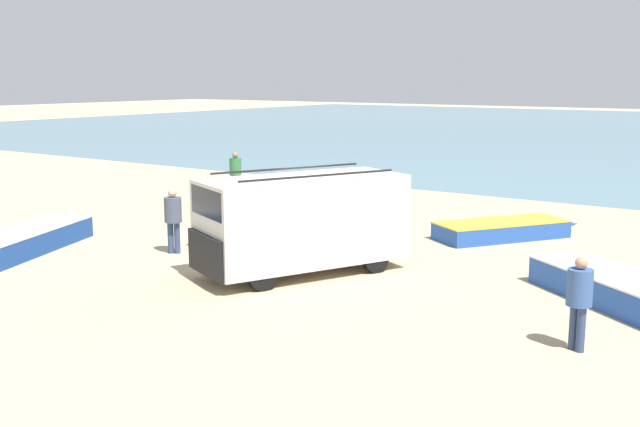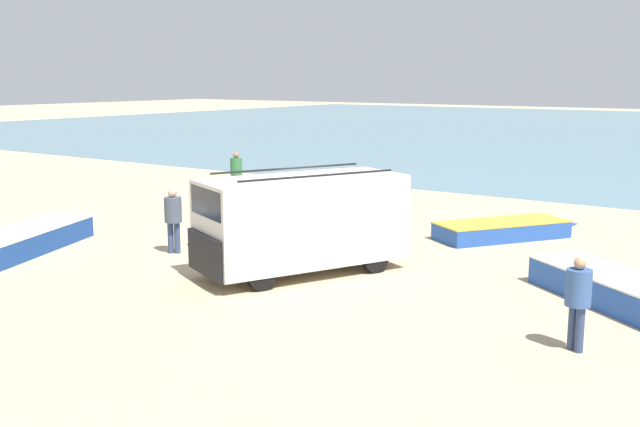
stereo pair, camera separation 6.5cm
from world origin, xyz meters
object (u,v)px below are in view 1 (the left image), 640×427
object	(u,v)px
fishing_rowboat_3	(624,292)
fisherman_0	(236,170)
fishing_rowboat_0	(505,229)
fisherman_3	(173,215)
fishing_rowboat_1	(22,242)
fisherman_2	(207,212)
parked_van	(302,221)
fisherman_1	(579,295)
fishing_rowboat_2	(231,204)

from	to	relation	value
fishing_rowboat_3	fisherman_0	size ratio (longest dim) A/B	2.67
fishing_rowboat_0	fisherman_3	size ratio (longest dim) A/B	2.57
fishing_rowboat_1	fishing_rowboat_3	world-z (taller)	fishing_rowboat_3
fishing_rowboat_0	fisherman_2	xyz separation A→B (m)	(-5.99, -5.96, 0.78)
fishing_rowboat_1	fisherman_3	bearing A→B (deg)	102.87
fisherman_3	fishing_rowboat_0	bearing A→B (deg)	-74.94
fishing_rowboat_0	fisherman_0	distance (m)	11.37
fishing_rowboat_0	fisherman_3	distance (m)	9.37
fishing_rowboat_1	fisherman_0	distance (m)	10.41
parked_van	fisherman_1	xyz separation A→B (m)	(6.80, -1.47, -0.29)
fisherman_1	fisherman_3	xyz separation A→B (m)	(-10.74, 1.19, 0.05)
fisherman_0	fisherman_2	bearing A→B (deg)	36.90
fishing_rowboat_1	fisherman_0	bearing A→B (deg)	167.13
fishing_rowboat_2	fisherman_3	xyz separation A→B (m)	(2.66, -5.25, 0.69)
fishing_rowboat_1	fishing_rowboat_2	xyz separation A→B (m)	(0.64, 7.49, 0.03)
parked_van	fishing_rowboat_3	world-z (taller)	parked_van
fishing_rowboat_1	fishing_rowboat_2	distance (m)	7.52
fishing_rowboat_3	fishing_rowboat_1	bearing A→B (deg)	-128.14
fishing_rowboat_0	fishing_rowboat_3	bearing A→B (deg)	-104.79
fishing_rowboat_2	fisherman_1	xyz separation A→B (m)	(13.40, -6.44, 0.64)
parked_van	fisherman_3	size ratio (longest dim) A/B	3.05
fishing_rowboat_2	fisherman_3	distance (m)	5.92
fisherman_3	fishing_rowboat_1	bearing A→B (deg)	92.94
parked_van	fishing_rowboat_0	size ratio (longest dim) A/B	1.19
fishing_rowboat_2	fisherman_1	size ratio (longest dim) A/B	2.44
fishing_rowboat_0	fisherman_0	world-z (taller)	fisherman_0
fishing_rowboat_2	fishing_rowboat_3	bearing A→B (deg)	27.42
parked_van	fisherman_2	size ratio (longest dim) A/B	3.04
fishing_rowboat_2	fisherman_0	bearing A→B (deg)	169.66
fisherman_1	fisherman_2	world-z (taller)	fisherman_2
fisherman_1	fisherman_0	bearing A→B (deg)	88.21
fisherman_0	fisherman_3	world-z (taller)	fisherman_0
fishing_rowboat_3	fisherman_3	xyz separation A→B (m)	(-10.80, -1.85, 0.72)
fishing_rowboat_3	fisherman_3	distance (m)	10.98
fishing_rowboat_0	fishing_rowboat_1	bearing A→B (deg)	166.28
fishing_rowboat_0	fishing_rowboat_3	world-z (taller)	fishing_rowboat_3
fisherman_0	fisherman_3	size ratio (longest dim) A/B	1.01
parked_van	fisherman_2	xyz separation A→B (m)	(-3.48, 0.51, -0.23)
fishing_rowboat_0	fisherman_3	bearing A→B (deg)	169.91
fishing_rowboat_1	fisherman_2	distance (m)	4.88
fishing_rowboat_3	fisherman_0	xyz separation A→B (m)	(-15.63, 6.17, 0.73)
fishing_rowboat_2	fisherman_3	world-z (taller)	fisherman_3
parked_van	fisherman_2	bearing A→B (deg)	-73.51
fishing_rowboat_2	fishing_rowboat_3	distance (m)	13.88
fishing_rowboat_1	fishing_rowboat_3	bearing A→B (deg)	84.85
fishing_rowboat_0	fisherman_2	world-z (taller)	fisherman_2
parked_van	fisherman_3	xyz separation A→B (m)	(-3.94, -0.28, -0.24)
fishing_rowboat_1	parked_van	bearing A→B (deg)	87.89
fishing_rowboat_2	fisherman_2	distance (m)	5.48
fisherman_1	fisherman_2	xyz separation A→B (m)	(-10.28, 1.98, 0.05)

